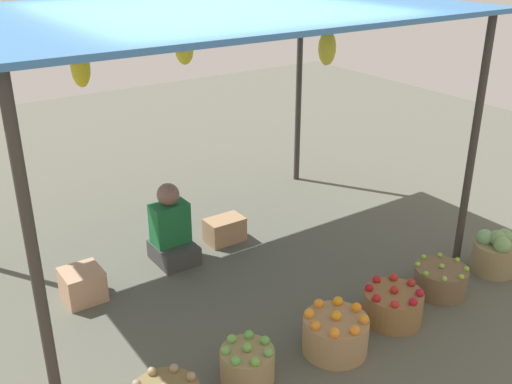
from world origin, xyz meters
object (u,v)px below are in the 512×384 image
basket_green_apples (247,364)px  basket_red_apples (393,305)px  wooden_crate_near_vendor (83,285)px  wooden_crate_stacked_rear (225,230)px  vendor_person (171,232)px  basket_cabbages (495,253)px  basket_limes (440,280)px  basket_oranges (335,334)px

basket_green_apples → basket_red_apples: basket_red_apples is taller
wooden_crate_near_vendor → wooden_crate_stacked_rear: wooden_crate_near_vendor is taller
vendor_person → basket_red_apples: (1.01, -1.87, -0.16)m
vendor_person → basket_cabbages: bearing=-38.4°
basket_green_apples → wooden_crate_near_vendor: (-0.60, 1.62, 0.01)m
wooden_crate_near_vendor → basket_limes: bearing=-32.5°
basket_red_apples → wooden_crate_stacked_rear: size_ratio=1.24×
basket_oranges → vendor_person: bearing=101.3°
vendor_person → basket_green_apples: size_ratio=2.04×
vendor_person → basket_red_apples: vendor_person is taller
vendor_person → basket_limes: 2.46m
vendor_person → basket_red_apples: 2.13m
basket_red_apples → basket_limes: basket_red_apples is taller
wooden_crate_near_vendor → vendor_person: bearing=10.2°
basket_red_apples → wooden_crate_near_vendor: size_ratio=1.45×
basket_oranges → basket_red_apples: size_ratio=1.03×
basket_green_apples → basket_limes: basket_green_apples is taller
basket_green_apples → basket_limes: 1.99m
basket_oranges → basket_limes: basket_oranges is taller
basket_green_apples → basket_limes: (1.99, -0.02, -0.01)m
basket_limes → basket_cabbages: size_ratio=1.10×
basket_green_apples → basket_oranges: 0.72m
wooden_crate_near_vendor → basket_red_apples: bearing=-41.1°
basket_limes → wooden_crate_stacked_rear: size_ratio=1.20×
vendor_person → basket_cabbages: size_ratio=1.88×
basket_oranges → basket_limes: size_ratio=1.07×
basket_limes → basket_green_apples: bearing=179.3°
basket_oranges → wooden_crate_stacked_rear: (0.23, 1.94, -0.02)m
wooden_crate_stacked_rear → basket_limes: bearing=-60.7°
basket_cabbages → wooden_crate_near_vendor: 3.69m
basket_oranges → wooden_crate_stacked_rear: bearing=83.2°
vendor_person → wooden_crate_near_vendor: vendor_person is taller
basket_oranges → basket_cabbages: bearing=1.2°
basket_oranges → wooden_crate_near_vendor: (-1.31, 1.73, -0.01)m
basket_cabbages → wooden_crate_near_vendor: (-3.28, 1.69, -0.05)m
basket_oranges → basket_limes: (1.28, 0.08, -0.02)m
basket_limes → wooden_crate_stacked_rear: 2.13m
basket_limes → wooden_crate_stacked_rear: bearing=119.3°
basket_limes → basket_cabbages: (0.69, -0.04, 0.06)m
basket_green_apples → wooden_crate_near_vendor: size_ratio=1.17×
basket_green_apples → vendor_person: bearing=79.4°
basket_cabbages → wooden_crate_near_vendor: basket_cabbages is taller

